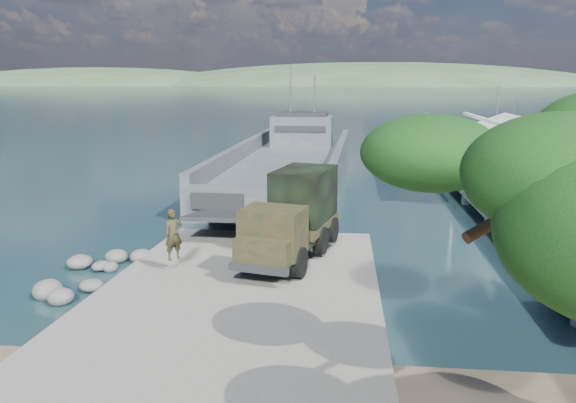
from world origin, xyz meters
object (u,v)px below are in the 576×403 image
Objects in this scene: pier at (483,173)px; sailboat_near at (493,166)px; military_truck at (295,215)px; sailboat_far at (510,157)px; soldier at (174,244)px; landing_craft at (289,170)px.

pier is 11.56m from sailboat_near.
military_truck is 1.24× the size of sailboat_far.
sailboat_near reaches higher than soldier.
sailboat_near is (3.43, 10.97, -1.20)m from pier.
sailboat_near is at bearing 74.06° from military_truck.
soldier is 42.06m from sailboat_far.
sailboat_far is (18.05, 33.07, -1.91)m from military_truck.
landing_craft is 5.24× the size of sailboat_far.
sailboat_far is (3.22, 6.39, -0.06)m from sailboat_near.
soldier is 34.96m from sailboat_near.
military_truck is 3.87× the size of soldier.
sailboat_far is (22.60, 35.46, -1.18)m from soldier.
sailboat_near is at bearing 13.31° from soldier.
landing_craft reaches higher than sailboat_far.
military_truck is (-11.40, -15.71, 0.64)m from pier.
soldier is 0.32× the size of sailboat_far.
sailboat_far reaches higher than soldier.
pier is 6.93× the size of sailboat_far.
landing_craft is 18.29m from sailboat_near.
sailboat_far is at bearing 78.58° from sailboat_near.
landing_craft is at bearing 41.37° from soldier.
sailboat_near is at bearing 72.63° from pier.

